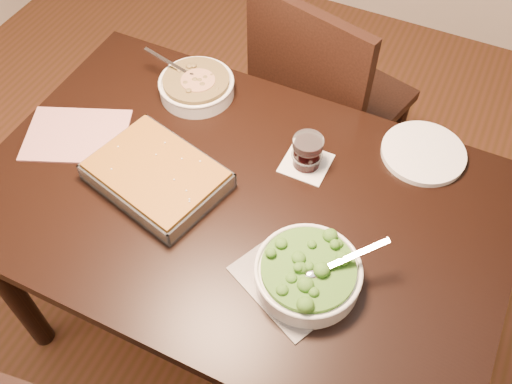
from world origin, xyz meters
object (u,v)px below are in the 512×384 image
Objects in this scene: broccoli_bowl at (308,273)px; dinner_plate at (423,153)px; table at (240,219)px; stew_bowl at (197,86)px; baking_dish at (157,176)px; wine_tumbler at (307,151)px; chair_far at (322,97)px.

broccoli_bowl reaches higher than dinner_plate.
dinner_plate reaches higher than table.
dinner_plate is (0.69, 0.06, -0.02)m from stew_bowl.
baking_dish is (-0.22, -0.05, 0.13)m from table.
wine_tumbler is (0.33, 0.23, 0.02)m from baking_dish.
baking_dish is at bearing -77.81° from stew_bowl.
dinner_plate is at bearing 4.57° from stew_bowl.
wine_tumbler is (0.41, -0.12, 0.02)m from stew_bowl.
baking_dish reaches higher than dinner_plate.
stew_bowl is at bearing 65.78° from chair_far.
wine_tumbler reaches higher than baking_dish.
wine_tumbler is (0.11, 0.19, 0.15)m from table.
chair_far is at bearing 107.91° from broccoli_bowl.
stew_bowl is 0.65× the size of baking_dish.
baking_dish is 0.41× the size of chair_far.
table is 0.44m from stew_bowl.
wine_tumbler is at bearing 112.95° from broccoli_bowl.
baking_dish is at bearing -146.62° from dinner_plate.
stew_bowl reaches higher than table.
wine_tumbler is 0.55m from chair_far.
table is 0.32m from broccoli_bowl.
broccoli_bowl is at bearing -29.85° from table.
dinner_plate is (0.28, 0.17, -0.04)m from wine_tumbler.
stew_bowl is at bearing 140.69° from broccoli_bowl.
baking_dish is at bearing -168.17° from table.
wine_tumbler reaches higher than dinner_plate.
broccoli_bowl is 0.53m from dinner_plate.
stew_bowl is at bearing 164.09° from wine_tumbler.
chair_far is at bearing 90.57° from table.
table is 0.26m from wine_tumbler.
broccoli_bowl is 0.26× the size of chair_far.
broccoli_bowl is 1.08× the size of dinner_plate.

